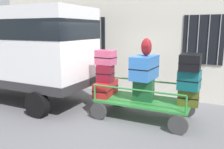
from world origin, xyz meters
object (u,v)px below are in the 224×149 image
object	(u,v)px
suitcase_center_middle	(189,80)
suitcase_midleft_middle	(144,68)
backpack	(146,47)
suitcase_center_bottom	(188,97)
suitcase_left_bottom	(106,88)
van	(21,46)
luggage_cart	(143,103)
suitcase_midleft_bottom	(144,90)
suitcase_center_top	(190,62)
suitcase_left_middle	(105,73)
suitcase_left_top	(106,57)

from	to	relation	value
suitcase_center_middle	suitcase_midleft_middle	bearing A→B (deg)	179.60
suitcase_midleft_middle	backpack	bearing A→B (deg)	-2.86
backpack	suitcase_center_bottom	bearing A→B (deg)	1.05
suitcase_left_bottom	suitcase_center_bottom	distance (m)	2.23
van	suitcase_center_middle	world-z (taller)	van
luggage_cart	suitcase_midleft_bottom	xyz separation A→B (m)	(-0.00, -0.01, 0.37)
van	suitcase_center_bottom	size ratio (longest dim) A/B	9.34
van	suitcase_center_bottom	xyz separation A→B (m)	(5.18, 0.22, -1.09)
van	suitcase_center_middle	size ratio (longest dim) A/B	9.15
suitcase_left_bottom	suitcase_midleft_middle	size ratio (longest dim) A/B	1.11
luggage_cart	suitcase_center_top	bearing A→B (deg)	0.41
suitcase_midleft_middle	suitcase_center_top	bearing A→B (deg)	-0.25
suitcase_left_middle	suitcase_left_top	bearing A→B (deg)	90.00
suitcase_midleft_middle	suitcase_center_bottom	xyz separation A→B (m)	(1.12, 0.02, -0.65)
suitcase_midleft_bottom	suitcase_center_bottom	xyz separation A→B (m)	(1.12, 0.04, -0.07)
van	suitcase_left_middle	size ratio (longest dim) A/B	9.95
suitcase_left_bottom	suitcase_center_top	xyz separation A→B (m)	(2.23, 0.00, 0.88)
suitcase_left_middle	suitcase_midleft_middle	size ratio (longest dim) A/B	0.53
luggage_cart	suitcase_center_bottom	xyz separation A→B (m)	(1.12, 0.03, 0.30)
suitcase_center_middle	suitcase_left_top	bearing A→B (deg)	179.98
suitcase_left_bottom	suitcase_left_middle	distance (m)	0.43
suitcase_left_top	backpack	size ratio (longest dim) A/B	1.26
van	suitcase_left_middle	distance (m)	3.03
van	luggage_cart	bearing A→B (deg)	2.69
suitcase_left_bottom	suitcase_center_top	distance (m)	2.40
luggage_cart	suitcase_midleft_middle	size ratio (longest dim) A/B	2.78
luggage_cart	suitcase_midleft_middle	bearing A→B (deg)	90.00
suitcase_left_middle	suitcase_left_top	xyz separation A→B (m)	(-0.00, 0.03, 0.44)
suitcase_left_middle	suitcase_center_top	size ratio (longest dim) A/B	0.69
suitcase_center_bottom	van	bearing A→B (deg)	-177.55
suitcase_left_top	backpack	xyz separation A→B (m)	(1.15, 0.01, 0.32)
van	suitcase_left_top	distance (m)	2.96
suitcase_left_middle	suitcase_left_top	distance (m)	0.44
suitcase_left_bottom	suitcase_center_middle	bearing A→B (deg)	-0.02
suitcase_midleft_bottom	backpack	distance (m)	1.10
suitcase_left_middle	suitcase_left_bottom	bearing A→B (deg)	90.00
suitcase_left_middle	suitcase_left_top	world-z (taller)	suitcase_left_top
suitcase_left_middle	suitcase_center_bottom	size ratio (longest dim) A/B	0.94
suitcase_left_bottom	suitcase_center_top	world-z (taller)	suitcase_center_top
van	suitcase_left_middle	xyz separation A→B (m)	(2.95, 0.17, -0.67)
van	suitcase_left_top	size ratio (longest dim) A/B	8.51
suitcase_left_top	suitcase_center_middle	size ratio (longest dim) A/B	1.08
suitcase_midleft_middle	suitcase_center_middle	world-z (taller)	suitcase_midleft_middle
suitcase_center_bottom	suitcase_center_middle	bearing A→B (deg)	-90.00
suitcase_left_middle	backpack	distance (m)	1.38
suitcase_midleft_middle	van	bearing A→B (deg)	-177.13
luggage_cart	suitcase_center_bottom	size ratio (longest dim) A/B	4.92
suitcase_left_bottom	suitcase_center_bottom	bearing A→B (deg)	0.65
suitcase_midleft_middle	suitcase_center_bottom	distance (m)	1.29
suitcase_left_top	suitcase_center_bottom	world-z (taller)	suitcase_left_top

